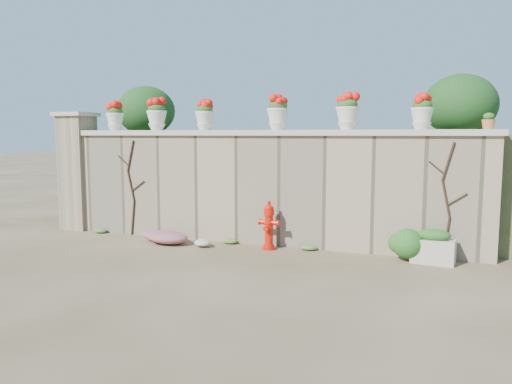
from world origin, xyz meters
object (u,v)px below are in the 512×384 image
at_px(urn_pot_0, 115,117).
at_px(fire_hydrant, 269,225).
at_px(terracotta_pot, 489,122).
at_px(planter_box, 433,247).

bearing_deg(urn_pot_0, fire_hydrant, -7.48).
height_order(fire_hydrant, terracotta_pot, terracotta_pot).
xyz_separation_m(planter_box, urn_pot_0, (-6.23, 0.44, 2.13)).
distance_m(fire_hydrant, planter_box, 2.74).
bearing_deg(planter_box, urn_pot_0, -177.39).
bearing_deg(fire_hydrant, terracotta_pot, 12.07).
height_order(fire_hydrant, planter_box, fire_hydrant).
relative_size(fire_hydrant, planter_box, 1.24).
distance_m(fire_hydrant, urn_pot_0, 4.02).
bearing_deg(fire_hydrant, urn_pot_0, 177.06).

